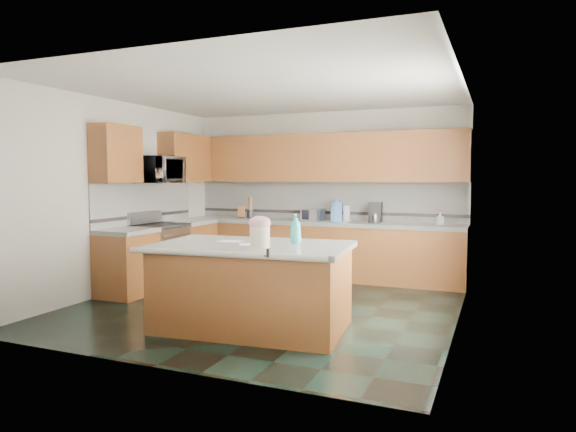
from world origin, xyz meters
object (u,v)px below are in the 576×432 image
at_px(island_base, 252,289).
at_px(treat_jar, 260,237).
at_px(island_top, 252,246).
at_px(knife_block, 241,212).
at_px(toaster_oven, 313,215).
at_px(soap_bottle_island, 296,228).
at_px(coffee_maker, 375,212).

distance_m(island_base, treat_jar, 0.67).
xyz_separation_m(island_top, knife_block, (-1.71, 3.01, 0.13)).
xyz_separation_m(knife_block, toaster_oven, (1.31, 0.00, -0.01)).
xyz_separation_m(island_base, knife_block, (-1.71, 3.01, 0.59)).
relative_size(island_top, soap_bottle_island, 6.39).
distance_m(island_base, toaster_oven, 3.09).
distance_m(soap_bottle_island, knife_block, 3.51).
bearing_deg(coffee_maker, island_base, -106.07).
bearing_deg(treat_jar, soap_bottle_island, 59.16).
relative_size(treat_jar, toaster_oven, 0.64).
relative_size(treat_jar, knife_block, 1.04).
bearing_deg(treat_jar, knife_block, 115.31).
xyz_separation_m(island_base, soap_bottle_island, (0.41, 0.21, 0.65)).
bearing_deg(knife_block, island_top, -82.42).
height_order(soap_bottle_island, coffee_maker, coffee_maker).
bearing_deg(coffee_maker, island_top, -106.07).
relative_size(knife_block, coffee_maker, 0.64).
distance_m(island_base, knife_block, 3.51).
bearing_deg(toaster_oven, soap_bottle_island, -53.18).
distance_m(island_top, knife_block, 3.47).
distance_m(treat_jar, toaster_oven, 3.30).
height_order(island_base, knife_block, knife_block).
xyz_separation_m(island_base, coffee_maker, (0.63, 3.04, 0.65)).
distance_m(island_top, treat_jar, 0.33).
distance_m(island_top, soap_bottle_island, 0.50).
relative_size(treat_jar, coffee_maker, 0.67).
bearing_deg(knife_block, soap_bottle_island, -74.82).
relative_size(island_base, toaster_oven, 5.78).
height_order(knife_block, toaster_oven, knife_block).
relative_size(island_top, knife_block, 9.92).
xyz_separation_m(treat_jar, coffee_maker, (0.43, 3.27, 0.05)).
height_order(island_base, soap_bottle_island, soap_bottle_island).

